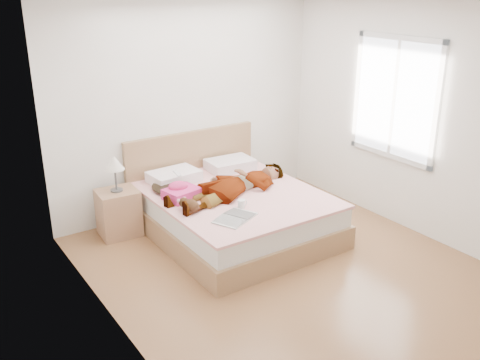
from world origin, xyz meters
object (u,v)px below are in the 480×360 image
(towel, at_px, (181,192))
(magazine, at_px, (235,218))
(woman, at_px, (233,182))
(coffee_mug, at_px, (242,204))
(bed, at_px, (231,209))
(phone, at_px, (177,173))
(plush_toy, at_px, (189,205))
(nightstand, at_px, (118,209))

(towel, distance_m, magazine, 0.81)
(woman, xyz_separation_m, coffee_mug, (-0.18, -0.45, -0.07))
(bed, relative_size, coffee_mug, 18.36)
(towel, relative_size, coffee_mug, 3.65)
(phone, xyz_separation_m, plush_toy, (-0.20, -0.64, -0.13))
(woman, distance_m, magazine, 0.76)
(towel, height_order, magazine, towel)
(woman, relative_size, bed, 0.81)
(towel, bearing_deg, woman, -12.92)
(woman, bearing_deg, magazine, -42.87)
(coffee_mug, bearing_deg, magazine, -137.25)
(magazine, xyz_separation_m, nightstand, (-0.74, 1.31, -0.20))
(bed, relative_size, towel, 5.03)
(magazine, bearing_deg, coffee_mug, 42.75)
(coffee_mug, bearing_deg, nightstand, 130.36)
(woman, xyz_separation_m, plush_toy, (-0.70, -0.24, -0.04))
(bed, distance_m, towel, 0.67)
(phone, height_order, plush_toy, phone)
(woman, height_order, bed, bed)
(bed, distance_m, nightstand, 1.29)
(bed, height_order, nightstand, bed)
(coffee_mug, xyz_separation_m, nightstand, (-0.95, 1.12, -0.24))
(woman, relative_size, nightstand, 1.77)
(phone, relative_size, bed, 0.05)
(towel, bearing_deg, plush_toy, -105.24)
(phone, bearing_deg, magazine, -95.53)
(phone, xyz_separation_m, coffee_mug, (0.32, -0.85, -0.16))
(woman, bearing_deg, plush_toy, -82.53)
(phone, bearing_deg, coffee_mug, -80.76)
(woman, xyz_separation_m, nightstand, (-1.13, 0.67, -0.31))
(towel, xyz_separation_m, magazine, (0.20, -0.78, -0.07))
(magazine, xyz_separation_m, coffee_mug, (0.21, 0.20, 0.04))
(phone, distance_m, plush_toy, 0.68)
(phone, bearing_deg, nightstand, 145.33)
(coffee_mug, height_order, plush_toy, plush_toy)
(magazine, bearing_deg, bed, 60.12)
(bed, height_order, coffee_mug, bed)
(magazine, height_order, coffee_mug, coffee_mug)
(bed, height_order, towel, bed)
(woman, relative_size, plush_toy, 6.13)
(woman, distance_m, plush_toy, 0.74)
(bed, relative_size, magazine, 3.98)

